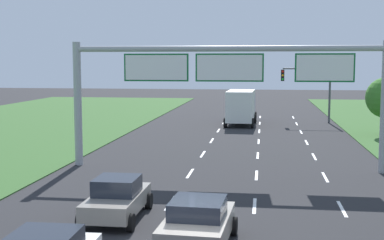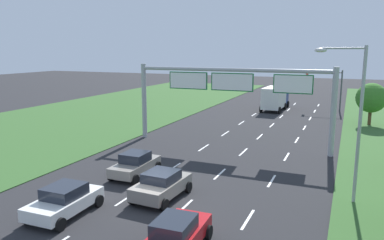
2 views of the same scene
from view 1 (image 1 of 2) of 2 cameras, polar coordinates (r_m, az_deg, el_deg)
name	(u,v)px [view 1 (image 1 of 2)]	position (r m, az deg, el deg)	size (l,w,h in m)	color
lane_dashes_inner_left	(190,173)	(28.45, -0.21, -5.71)	(0.14, 62.40, 0.01)	white
lane_dashes_inner_right	(256,175)	(28.20, 6.89, -5.86)	(0.14, 62.40, 0.01)	white
lane_dashes_slip	(325,177)	(28.38, 14.01, -5.93)	(0.14, 62.40, 0.01)	white
car_mid_lane	(117,198)	(20.52, -8.00, -8.26)	(2.03, 4.06, 1.56)	gray
car_far_ahead	(198,223)	(17.24, 0.63, -10.95)	(2.39, 4.01, 1.56)	gray
box_truck	(241,106)	(50.75, 5.29, 1.49)	(2.87, 7.49, 3.24)	navy
sign_gantry	(227,79)	(29.19, 3.81, 4.43)	(17.24, 0.44, 7.00)	#9EA0A5
traffic_light_mast	(309,83)	(52.81, 12.42, 3.87)	(4.76, 0.49, 5.60)	#47494F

